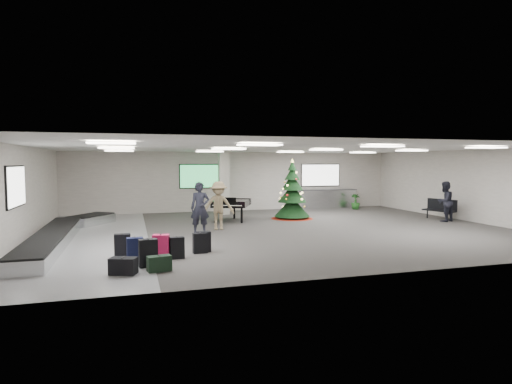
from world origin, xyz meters
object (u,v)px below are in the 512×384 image
object	(u,v)px
traveler_bench	(445,202)
potted_plant_left	(294,203)
baggage_carousel	(61,234)
christmas_tree	(292,198)
potted_plant_right	(356,202)
grand_piano	(231,203)
traveler_a	(200,208)
bench	(441,208)
traveler_b	(219,206)
service_counter	(323,199)
pink_suitcase	(161,247)

from	to	relation	value
traveler_bench	potted_plant_left	bearing A→B (deg)	-69.31
baggage_carousel	potted_plant_left	xyz separation A→B (m)	(10.96, 6.34, 0.20)
christmas_tree	potted_plant_right	xyz separation A→B (m)	(4.85, 2.67, -0.53)
potted_plant_left	baggage_carousel	bearing A→B (deg)	-149.94
christmas_tree	traveler_bench	size ratio (longest dim) A/B	1.57
grand_piano	traveler_a	world-z (taller)	traveler_a
bench	potted_plant_right	world-z (taller)	bench
bench	traveler_bench	bearing A→B (deg)	-135.70
christmas_tree	bench	distance (m)	6.89
christmas_tree	traveler_a	bearing A→B (deg)	-147.36
christmas_tree	grand_piano	size ratio (longest dim) A/B	1.19
baggage_carousel	traveler_b	xyz separation A→B (m)	(5.58, 0.79, 0.74)
christmas_tree	bench	bearing A→B (deg)	-18.83
service_counter	christmas_tree	xyz separation A→B (m)	(-3.30, -3.69, 0.42)
baggage_carousel	grand_piano	distance (m)	7.34
traveler_b	pink_suitcase	bearing A→B (deg)	-111.84
grand_piano	potted_plant_left	size ratio (longest dim) A/B	2.85
bench	traveler_bench	world-z (taller)	traveler_bench
baggage_carousel	traveler_a	xyz separation A→B (m)	(4.72, -0.04, 0.75)
christmas_tree	potted_plant_left	distance (m)	3.63
christmas_tree	grand_piano	world-z (taller)	christmas_tree
pink_suitcase	baggage_carousel	bearing A→B (deg)	140.97
service_counter	pink_suitcase	bearing A→B (deg)	-132.73
traveler_bench	pink_suitcase	bearing A→B (deg)	0.83
pink_suitcase	potted_plant_left	distance (m)	12.91
grand_piano	traveler_a	xyz separation A→B (m)	(-1.90, -3.15, 0.17)
traveler_b	potted_plant_right	xyz separation A→B (m)	(8.81, 4.93, -0.51)
grand_piano	traveler_b	distance (m)	2.54
pink_suitcase	potted_plant_right	world-z (taller)	potted_plant_right
service_counter	potted_plant_left	size ratio (longest dim) A/B	4.86
grand_piano	christmas_tree	bearing A→B (deg)	23.04
service_counter	potted_plant_left	bearing A→B (deg)	-168.23
traveler_a	traveler_bench	bearing A→B (deg)	4.82
traveler_a	service_counter	bearing A→B (deg)	43.54
christmas_tree	pink_suitcase	bearing A→B (deg)	-133.21
baggage_carousel	traveler_bench	xyz separation A→B (m)	(15.70, 0.18, 0.69)
traveler_a	traveler_bench	xyz separation A→B (m)	(10.98, 0.22, -0.06)
service_counter	traveler_b	world-z (taller)	traveler_b
traveler_a	potted_plant_right	size ratio (longest dim) A/B	2.19
baggage_carousel	traveler_bench	world-z (taller)	traveler_bench
service_counter	traveler_bench	distance (m)	7.16
baggage_carousel	traveler_a	distance (m)	4.78
service_counter	grand_piano	distance (m)	7.20
traveler_bench	potted_plant_right	bearing A→B (deg)	-93.60
bench	pink_suitcase	bearing A→B (deg)	-177.91
bench	potted_plant_right	bearing A→B (deg)	90.92
baggage_carousel	potted_plant_right	size ratio (longest dim) A/B	11.06
potted_plant_right	bench	bearing A→B (deg)	-71.31
potted_plant_left	bench	bearing A→B (deg)	-47.29
traveler_a	traveler_b	world-z (taller)	traveler_a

